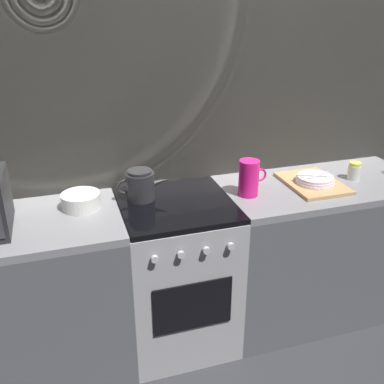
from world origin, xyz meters
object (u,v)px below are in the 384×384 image
(kettle, at_px, (141,185))
(spice_jar, at_px, (354,171))
(mixing_bowl, at_px, (81,201))
(pitcher, at_px, (249,178))
(stove_unit, at_px, (177,274))
(dish_pile, at_px, (314,182))

(kettle, bearing_deg, spice_jar, -4.52)
(mixing_bowl, distance_m, spice_jar, 1.58)
(mixing_bowl, height_order, pitcher, pitcher)
(stove_unit, bearing_deg, pitcher, -2.92)
(stove_unit, distance_m, dish_pile, 0.95)
(stove_unit, height_order, pitcher, pitcher)
(stove_unit, bearing_deg, dish_pile, -0.91)
(kettle, height_order, spice_jar, kettle)
(kettle, relative_size, pitcher, 1.42)
(dish_pile, bearing_deg, kettle, 173.35)
(stove_unit, height_order, dish_pile, dish_pile)
(stove_unit, relative_size, dish_pile, 2.25)
(pitcher, bearing_deg, kettle, 167.91)
(pitcher, relative_size, spice_jar, 1.90)
(pitcher, bearing_deg, mixing_bowl, 172.96)
(dish_pile, bearing_deg, spice_jar, 3.06)
(pitcher, bearing_deg, spice_jar, 1.88)
(spice_jar, bearing_deg, stove_unit, -179.90)
(kettle, distance_m, spice_jar, 1.27)
(spice_jar, bearing_deg, dish_pile, -176.94)
(stove_unit, xyz_separation_m, spice_jar, (1.10, 0.00, 0.50))
(mixing_bowl, distance_m, dish_pile, 1.31)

